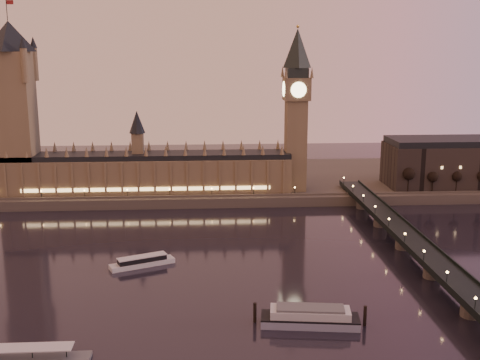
% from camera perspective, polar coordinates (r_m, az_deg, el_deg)
% --- Properties ---
extents(ground, '(700.00, 700.00, 0.00)m').
position_cam_1_polar(ground, '(273.26, -2.30, -8.20)').
color(ground, black).
rests_on(ground, ground).
extents(far_embankment, '(560.00, 130.00, 6.00)m').
position_cam_1_polar(far_embankment, '(432.33, 1.16, -0.02)').
color(far_embankment, '#423D35').
rests_on(far_embankment, ground).
extents(palace_of_westminster, '(180.00, 26.62, 52.00)m').
position_cam_1_polar(palace_of_westminster, '(385.57, -8.72, 1.14)').
color(palace_of_westminster, brown).
rests_on(palace_of_westminster, ground).
extents(victoria_tower, '(31.68, 31.68, 118.00)m').
position_cam_1_polar(victoria_tower, '(394.96, -20.65, 7.22)').
color(victoria_tower, brown).
rests_on(victoria_tower, ground).
extents(big_ben, '(17.68, 17.68, 104.00)m').
position_cam_1_polar(big_ben, '(382.64, 5.37, 7.54)').
color(big_ben, brown).
rests_on(big_ben, ground).
extents(westminster_bridge, '(13.20, 260.00, 15.30)m').
position_cam_1_polar(westminster_bridge, '(288.07, 16.35, -6.45)').
color(westminster_bridge, black).
rests_on(westminster_bridge, ground).
extents(bare_tree_0, '(6.87, 6.87, 13.98)m').
position_cam_1_polar(bare_tree_0, '(395.74, 15.87, 0.32)').
color(bare_tree_0, black).
rests_on(bare_tree_0, ground).
extents(bare_tree_1, '(6.87, 6.87, 13.98)m').
position_cam_1_polar(bare_tree_1, '(400.97, 17.90, 0.35)').
color(bare_tree_1, black).
rests_on(bare_tree_1, ground).
extents(bare_tree_2, '(6.87, 6.87, 13.98)m').
position_cam_1_polar(bare_tree_2, '(406.68, 19.87, 0.37)').
color(bare_tree_2, black).
rests_on(bare_tree_2, ground).
extents(bare_tree_3, '(6.87, 6.87, 13.98)m').
position_cam_1_polar(bare_tree_3, '(412.86, 21.78, 0.40)').
color(bare_tree_3, black).
rests_on(bare_tree_3, ground).
extents(cruise_boat_a, '(29.39, 17.53, 4.69)m').
position_cam_1_polar(cruise_boat_a, '(276.69, -9.25, -7.64)').
color(cruise_boat_a, silver).
rests_on(cruise_boat_a, ground).
extents(moored_barge, '(39.82, 14.19, 7.36)m').
position_cam_1_polar(moored_barge, '(219.54, 6.66, -12.77)').
color(moored_barge, '#868FAB').
rests_on(moored_barge, ground).
extents(pontoon_pier, '(44.21, 7.37, 11.79)m').
position_cam_1_polar(pontoon_pier, '(208.15, -20.29, -15.56)').
color(pontoon_pier, '#595B5E').
rests_on(pontoon_pier, ground).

